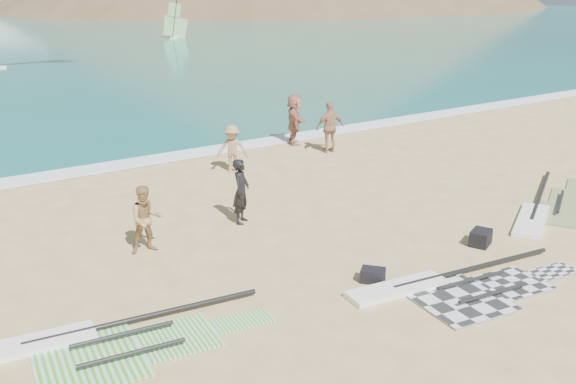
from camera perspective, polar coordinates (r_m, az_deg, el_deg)
ground at (r=15.10m, az=13.19°, el=-6.60°), size 300.00×300.00×0.00m
surf_line at (r=24.56m, az=-8.20°, el=3.38°), size 300.00×1.20×0.04m
headland_main at (r=168.74m, az=0.19°, el=16.12°), size 143.00×143.00×45.00m
headland_minor at (r=198.13m, az=7.20°, el=16.30°), size 70.00×70.00×28.00m
rig_grey at (r=14.15m, az=14.35°, el=-8.23°), size 5.45×2.47×0.20m
rig_green at (r=12.27m, az=-16.64°, el=-12.80°), size 5.62×2.53×0.20m
rig_orange at (r=19.71m, az=22.67°, el=-1.46°), size 6.09×4.26×0.20m
gear_bag_near at (r=16.57m, az=16.76°, el=-3.92°), size 0.72×0.64×0.38m
gear_bag_far at (r=14.13m, az=7.56°, el=-7.35°), size 0.60×0.62×0.31m
person_wetsuit at (r=17.14m, az=-4.19°, el=0.06°), size 0.76×0.75×1.77m
beachgoer_left at (r=15.64m, az=-12.48°, el=-2.38°), size 0.89×0.74×1.65m
beachgoer_mid at (r=21.83m, az=-4.98°, el=3.84°), size 1.22×1.10×1.64m
beachgoer_back at (r=24.38m, az=3.76°, el=5.78°), size 1.21×0.67×1.95m
beachgoer_right at (r=25.62m, az=0.56°, el=6.49°), size 1.32×1.94×2.01m
windsurfer_right at (r=76.15m, az=-9.99°, el=14.26°), size 2.33×2.32×4.41m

